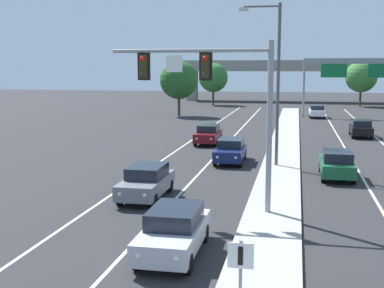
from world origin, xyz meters
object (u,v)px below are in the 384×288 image
Objects in this scene: car_receding_black at (361,128)px; highway_sign_gantry at (357,69)px; car_receding_green at (337,164)px; car_oncoming_navy at (231,150)px; car_oncoming_silver at (174,231)px; tree_far_left_b at (179,80)px; tree_far_left_c at (213,78)px; median_sign_post at (240,273)px; car_oncoming_darkred at (208,134)px; overhead_signal_mast at (218,90)px; street_lamp_median at (275,75)px; car_receding_white at (317,111)px; car_oncoming_grey at (146,181)px; tree_far_right_c at (361,77)px.

highway_sign_gantry is at bearing 85.42° from car_receding_black.
highway_sign_gantry reaches higher than car_receding_green.
highway_sign_gantry is (11.54, 34.11, 5.34)m from car_oncoming_navy.
car_oncoming_silver is 50.15m from tree_far_left_b.
tree_far_left_c reaches higher than car_receding_green.
car_oncoming_darkred is (-5.96, 30.12, -0.77)m from median_sign_post.
overhead_signal_mast reaches higher than car_oncoming_navy.
street_lamp_median reaches higher than tree_far_left_b.
street_lamp_median is 2.22× the size of car_receding_white.
tree_far_left_c is 20.93m from tree_far_left_b.
street_lamp_median is 6.70m from car_receding_green.
car_receding_black is at bearing 73.26° from car_oncoming_silver.
overhead_signal_mast is 65.21m from tree_far_left_c.
tree_far_left_b reaches higher than car_oncoming_grey.
car_oncoming_navy is 1.00× the size of car_receding_white.
car_receding_white is 18.06m from tree_far_left_b.
car_oncoming_darkred is 30.33m from highway_sign_gantry.
tree_far_right_c reaches higher than car_oncoming_darkred.
overhead_signal_mast is at bearing -80.58° from tree_far_left_c.
car_oncoming_darkred is at bearing -110.49° from tree_far_right_c.
median_sign_post is 0.17× the size of highway_sign_gantry.
car_oncoming_navy is at bearing 74.83° from car_oncoming_grey.
tree_far_right_c is 1.05× the size of tree_far_left_c.
tree_far_left_b is at bearing 102.87° from car_oncoming_silver.
car_receding_green is (3.74, -2.48, -4.97)m from street_lamp_median.
car_receding_black is at bearing 71.41° from overhead_signal_mast.
median_sign_post is at bearing -78.81° from car_oncoming_darkred.
highway_sign_gantry is at bearing 76.09° from street_lamp_median.
median_sign_post is at bearing -80.27° from tree_far_left_c.
car_receding_green is at bearing -100.50° from car_receding_black.
car_receding_white is (9.50, 43.25, 0.00)m from car_oncoming_grey.
highway_sign_gantry is at bearing -40.74° from tree_far_left_c.
car_oncoming_darkred is at bearing 122.25° from street_lamp_median.
car_oncoming_darkred is 1.00× the size of car_receding_white.
car_oncoming_darkred is (-2.89, 7.98, 0.00)m from car_oncoming_navy.
overhead_signal_mast is at bearing -108.59° from car_receding_black.
car_oncoming_navy is 1.00× the size of car_receding_black.
car_receding_black is 0.61× the size of tree_far_right_c.
street_lamp_median is at bearing -101.81° from tree_far_right_c.
car_oncoming_silver and car_receding_black have the same top height.
tree_far_right_c is at bearing 83.63° from car_receding_black.
car_oncoming_navy is 0.63× the size of tree_far_left_c.
car_oncoming_silver is 0.62× the size of tree_far_left_b.
car_oncoming_darkred is 0.63× the size of tree_far_left_c.
car_receding_black is (12.90, 7.07, 0.00)m from car_oncoming_darkred.
car_oncoming_silver is 1.00× the size of car_oncoming_navy.
median_sign_post is 37.84m from car_receding_black.
car_oncoming_silver is 17.22m from car_oncoming_navy.
tree_far_left_b reaches higher than car_oncoming_darkred.
overhead_signal_mast is 6.99m from car_oncoming_silver.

